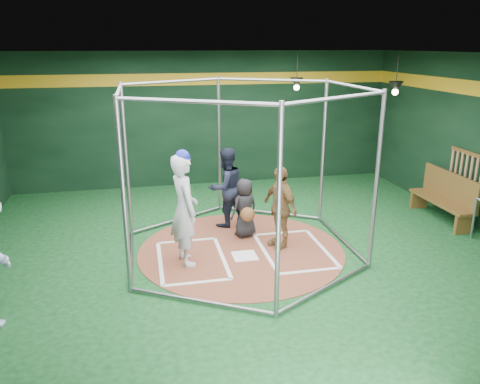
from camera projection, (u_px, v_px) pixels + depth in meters
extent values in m
cube|color=#0C3815|center=(241.00, 250.00, 8.69)|extent=(10.00, 9.00, 0.02)
cube|color=black|center=(241.00, 54.00, 7.63)|extent=(10.00, 9.00, 0.02)
cube|color=black|center=(205.00, 120.00, 12.36)|extent=(10.00, 0.10, 3.50)
cube|color=black|center=(354.00, 279.00, 3.97)|extent=(10.00, 0.10, 3.50)
cube|color=gold|center=(204.00, 79.00, 12.01)|extent=(10.00, 0.01, 0.30)
cylinder|color=brown|center=(241.00, 250.00, 8.69)|extent=(3.80, 3.80, 0.01)
cube|color=white|center=(245.00, 256.00, 8.40)|extent=(0.43, 0.43, 0.01)
cube|color=white|center=(187.00, 241.00, 9.05)|extent=(1.10, 0.07, 0.01)
cube|color=white|center=(198.00, 282.00, 7.47)|extent=(1.10, 0.07, 0.01)
cube|color=white|center=(160.00, 262.00, 8.15)|extent=(0.07, 1.70, 0.01)
cube|color=white|center=(222.00, 257.00, 8.37)|extent=(0.07, 1.70, 0.01)
cube|color=white|center=(281.00, 233.00, 9.43)|extent=(1.10, 0.07, 0.01)
cube|color=white|center=(310.00, 271.00, 7.85)|extent=(1.10, 0.07, 0.01)
cube|color=white|center=(265.00, 253.00, 8.53)|extent=(0.07, 1.70, 0.01)
cube|color=white|center=(322.00, 248.00, 8.75)|extent=(0.07, 1.70, 0.01)
cylinder|color=gray|center=(323.00, 153.00, 9.71)|extent=(0.07, 0.07, 3.00)
cylinder|color=gray|center=(219.00, 146.00, 10.38)|extent=(0.07, 0.07, 3.00)
cylinder|color=gray|center=(126.00, 162.00, 8.91)|extent=(0.07, 0.07, 3.00)
cylinder|color=gray|center=(124.00, 200.00, 6.77)|extent=(0.07, 0.07, 3.00)
cylinder|color=gray|center=(279.00, 217.00, 6.09)|extent=(0.07, 0.07, 3.00)
cylinder|color=gray|center=(376.00, 183.00, 7.56)|extent=(0.07, 0.07, 3.00)
cylinder|color=gray|center=(271.00, 80.00, 9.61)|extent=(2.02, 1.20, 0.06)
cylinder|color=gray|center=(268.00, 212.00, 10.48)|extent=(2.02, 1.20, 0.06)
cylinder|color=gray|center=(173.00, 82.00, 9.21)|extent=(2.02, 1.20, 0.06)
cylinder|color=gray|center=(179.00, 219.00, 10.08)|extent=(2.02, 1.20, 0.06)
cylinder|color=gray|center=(119.00, 91.00, 7.40)|extent=(0.06, 2.30, 0.06)
cylinder|color=gray|center=(131.00, 257.00, 8.28)|extent=(0.06, 2.30, 0.06)
cylinder|color=gray|center=(194.00, 101.00, 5.99)|extent=(2.02, 1.20, 0.06)
cylinder|color=gray|center=(200.00, 301.00, 6.87)|extent=(2.02, 1.20, 0.06)
cylinder|color=gray|center=(339.00, 98.00, 6.39)|extent=(2.02, 1.20, 0.06)
cylinder|color=gray|center=(327.00, 287.00, 7.26)|extent=(2.02, 1.20, 0.06)
cylinder|color=gray|center=(352.00, 86.00, 8.20)|extent=(0.06, 2.30, 0.06)
cylinder|color=gray|center=(341.00, 239.00, 9.07)|extent=(0.06, 2.30, 0.06)
cube|color=brown|center=(472.00, 154.00, 9.60)|extent=(0.05, 1.25, 0.08)
cube|color=brown|center=(465.00, 196.00, 9.87)|extent=(0.05, 1.25, 0.08)
cylinder|color=#A98059|center=(475.00, 178.00, 9.51)|extent=(0.06, 0.06, 0.85)
cylinder|color=#A98059|center=(470.00, 176.00, 9.66)|extent=(0.06, 0.06, 0.85)
cylinder|color=#A98059|center=(465.00, 174.00, 9.80)|extent=(0.06, 0.06, 0.85)
cylinder|color=#A98059|center=(460.00, 172.00, 9.95)|extent=(0.06, 0.06, 0.85)
cylinder|color=#A98059|center=(456.00, 170.00, 10.10)|extent=(0.06, 0.06, 0.85)
cylinder|color=#A98059|center=(451.00, 169.00, 10.24)|extent=(0.06, 0.06, 0.85)
cone|color=black|center=(297.00, 82.00, 11.66)|extent=(0.34, 0.34, 0.22)
sphere|color=#FFD899|center=(297.00, 87.00, 11.70)|extent=(0.14, 0.14, 0.14)
cylinder|color=black|center=(297.00, 68.00, 11.55)|extent=(0.02, 0.02, 0.70)
cone|color=black|center=(396.00, 86.00, 10.52)|extent=(0.34, 0.34, 0.22)
sphere|color=#FFD899|center=(395.00, 92.00, 10.56)|extent=(0.14, 0.14, 0.14)
cylinder|color=black|center=(397.00, 70.00, 10.42)|extent=(0.02, 0.02, 0.70)
imported|color=silver|center=(184.00, 210.00, 7.90)|extent=(0.61, 0.79, 1.94)
sphere|color=#161C99|center=(182.00, 157.00, 7.63)|extent=(0.26, 0.26, 0.26)
imported|color=#A87F48|center=(280.00, 207.00, 8.62)|extent=(0.67, 0.98, 1.54)
imported|color=black|center=(245.00, 208.00, 9.14)|extent=(0.67, 0.57, 1.17)
sphere|color=brown|center=(248.00, 214.00, 8.92)|extent=(0.28, 0.28, 0.28)
imported|color=black|center=(226.00, 187.00, 9.62)|extent=(0.99, 0.90, 1.65)
cube|color=brown|center=(441.00, 201.00, 10.06)|extent=(0.42, 1.81, 0.06)
cube|color=brown|center=(450.00, 186.00, 10.00)|extent=(0.06, 1.81, 0.60)
cube|color=brown|center=(464.00, 224.00, 9.38)|extent=(0.40, 0.08, 0.40)
cube|color=brown|center=(419.00, 199.00, 10.88)|extent=(0.40, 0.08, 0.40)
cylinder|color=gray|center=(474.00, 218.00, 9.09)|extent=(0.05, 0.05, 0.84)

